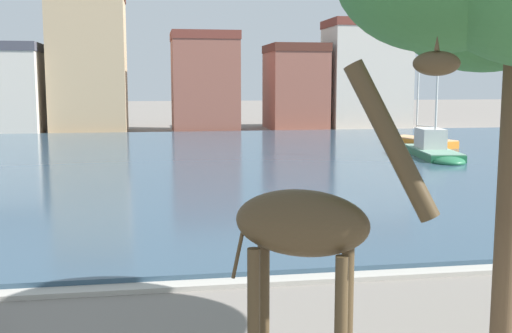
% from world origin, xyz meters
% --- Properties ---
extents(harbor_water, '(90.69, 42.58, 0.24)m').
position_xyz_m(harbor_water, '(0.00, 29.30, 0.12)').
color(harbor_water, '#334C60').
rests_on(harbor_water, ground).
extents(quay_edge_coping, '(90.69, 0.50, 0.12)m').
position_xyz_m(quay_edge_coping, '(0.00, 7.76, 0.06)').
color(quay_edge_coping, '#ADA89E').
rests_on(quay_edge_coping, ground).
extents(giraffe_statue, '(2.83, 1.81, 5.25)m').
position_xyz_m(giraffe_statue, '(-2.00, 1.91, 2.68)').
color(giraffe_statue, '#42331E').
rests_on(giraffe_statue, ground).
extents(sailboat_orange, '(3.59, 6.60, 9.63)m').
position_xyz_m(sailboat_orange, '(14.41, 35.75, 0.45)').
color(sailboat_orange, orange).
rests_on(sailboat_orange, ground).
extents(sailboat_green, '(3.04, 7.66, 8.81)m').
position_xyz_m(sailboat_green, '(12.50, 28.63, 0.61)').
color(sailboat_green, '#236B42').
rests_on(sailboat_green, ground).
extents(townhouse_wide_warehouse, '(6.94, 6.69, 12.98)m').
position_xyz_m(townhouse_wide_warehouse, '(-9.67, 54.67, 6.51)').
color(townhouse_wide_warehouse, tan).
rests_on(townhouse_wide_warehouse, ground).
extents(townhouse_narrow_midrow, '(6.27, 5.80, 9.34)m').
position_xyz_m(townhouse_narrow_midrow, '(1.07, 53.86, 4.69)').
color(townhouse_narrow_midrow, '#8E5142').
rests_on(townhouse_narrow_midrow, ground).
extents(townhouse_end_terrace, '(5.57, 7.04, 8.37)m').
position_xyz_m(townhouse_end_terrace, '(10.31, 55.66, 4.20)').
color(townhouse_end_terrace, '#8E5142').
rests_on(townhouse_end_terrace, ground).
extents(townhouse_tall_gabled, '(8.06, 6.08, 10.84)m').
position_xyz_m(townhouse_tall_gabled, '(17.53, 55.22, 5.44)').
color(townhouse_tall_gabled, beige).
rests_on(townhouse_tall_gabled, ground).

